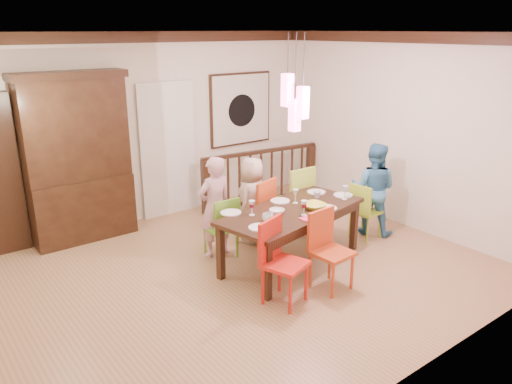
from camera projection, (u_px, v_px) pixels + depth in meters
floor at (240, 273)px, 6.30m from camera, size 6.00×6.00×0.00m
ceiling at (238, 32)px, 5.39m from camera, size 6.00×6.00×0.00m
wall_back at (145, 129)px, 7.73m from camera, size 6.00×0.00×6.00m
wall_right at (400, 132)px, 7.57m from camera, size 0.00×5.00×5.00m
crown_molding at (238, 40)px, 5.42m from camera, size 6.00×5.00×0.16m
white_doorway at (168, 152)px, 8.03m from camera, size 0.97×0.05×2.22m
painting at (241, 109)px, 8.69m from camera, size 1.25×0.06×1.25m
pendant_cluster at (295, 102)px, 5.92m from camera, size 0.27×0.21×1.14m
dining_table at (292, 216)px, 6.37m from camera, size 2.14×1.27×0.75m
chair_far_left at (221, 223)px, 6.61m from camera, size 0.40×0.40×0.85m
chair_far_mid at (255, 207)px, 7.00m from camera, size 0.55×0.55×0.97m
chair_far_right at (293, 194)px, 7.41m from camera, size 0.47×0.47×1.03m
chair_near_left at (285, 258)px, 5.46m from camera, size 0.55×0.55×0.96m
chair_near_mid at (332, 246)px, 5.77m from camera, size 0.45×0.45×0.94m
chair_end_right at (366, 207)px, 7.24m from camera, size 0.41×0.41×0.83m
china_hutch at (78, 159)px, 6.99m from camera, size 1.52×0.46×2.40m
balustrade at (261, 176)px, 8.68m from camera, size 2.26×0.33×0.96m
person_far_left at (215, 207)px, 6.61m from camera, size 0.51×0.34×1.38m
person_far_mid at (252, 200)px, 7.08m from camera, size 0.72×0.64×1.24m
person_end_right at (373, 189)px, 7.35m from camera, size 0.78×0.84×1.38m
serving_bowl at (314, 206)px, 6.35m from camera, size 0.29×0.29×0.07m
small_bowl at (277, 212)px, 6.18m from camera, size 0.24×0.24×0.06m
cup_left at (268, 218)px, 5.92m from camera, size 0.14×0.14×0.10m
cup_right at (317, 195)px, 6.75m from camera, size 0.12×0.12×0.09m
plate_far_left at (231, 213)px, 6.21m from camera, size 0.26×0.26×0.01m
plate_far_mid at (280, 201)px, 6.63m from camera, size 0.26×0.26×0.01m
plate_far_right at (316, 192)px, 6.99m from camera, size 0.26×0.26×0.01m
plate_near_left at (260, 228)px, 5.74m from camera, size 0.26×0.26×0.01m
plate_near_mid at (327, 208)px, 6.37m from camera, size 0.26×0.26×0.01m
plate_end_right at (343, 195)px, 6.86m from camera, size 0.26×0.26×0.01m
wine_glass_a at (252, 208)px, 6.12m from camera, size 0.08×0.08×0.19m
wine_glass_b at (295, 196)px, 6.54m from camera, size 0.08×0.08×0.19m
wine_glass_c at (304, 208)px, 6.12m from camera, size 0.08×0.08×0.19m
wine_glass_d at (345, 193)px, 6.69m from camera, size 0.08×0.08×0.19m
napkin at (308, 219)px, 6.02m from camera, size 0.18×0.14×0.01m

